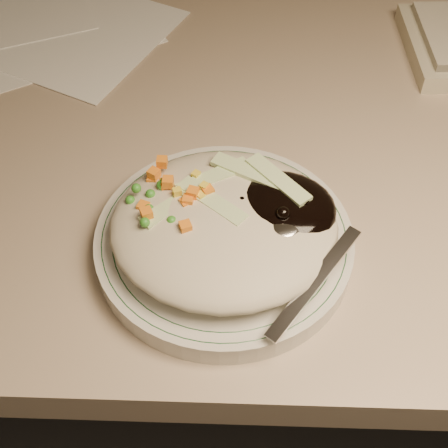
{
  "coord_description": "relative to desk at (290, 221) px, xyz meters",
  "views": [
    {
      "loc": [
        -0.07,
        0.83,
        1.18
      ],
      "look_at": [
        -0.08,
        1.17,
        0.78
      ],
      "focal_mm": 50.0,
      "sensor_mm": 36.0,
      "label": 1
    }
  ],
  "objects": [
    {
      "name": "papers",
      "position": [
        -0.36,
        0.15,
        0.2
      ],
      "size": [
        0.47,
        0.37,
        0.0
      ],
      "color": "white",
      "rests_on": "desk"
    },
    {
      "name": "plate_rim",
      "position": [
        -0.08,
        -0.21,
        0.22
      ],
      "size": [
        0.21,
        0.21,
        0.0
      ],
      "color": "#144723",
      "rests_on": "plate"
    },
    {
      "name": "meal",
      "position": [
        -0.08,
        -0.21,
        0.24
      ],
      "size": [
        0.21,
        0.19,
        0.05
      ],
      "color": "#B6AC93",
      "rests_on": "plate"
    },
    {
      "name": "desk",
      "position": [
        0.0,
        0.0,
        0.0
      ],
      "size": [
        1.4,
        0.7,
        0.74
      ],
      "color": "gray",
      "rests_on": "ground"
    },
    {
      "name": "plate",
      "position": [
        -0.08,
        -0.21,
        0.21
      ],
      "size": [
        0.23,
        0.23,
        0.02
      ],
      "primitive_type": "cylinder",
      "color": "silver",
      "rests_on": "desk"
    }
  ]
}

